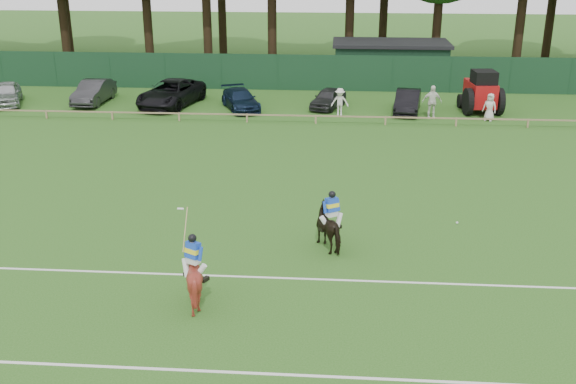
# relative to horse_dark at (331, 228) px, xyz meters

# --- Properties ---
(ground) EXTENTS (160.00, 160.00, 0.00)m
(ground) POSITION_rel_horse_dark_xyz_m (-2.11, -1.38, -0.75)
(ground) COLOR #1E4C14
(ground) RESTS_ON ground
(horse_dark) EXTENTS (1.61, 1.94, 1.50)m
(horse_dark) POSITION_rel_horse_dark_xyz_m (0.00, 0.00, 0.00)
(horse_dark) COLOR black
(horse_dark) RESTS_ON ground
(horse_chestnut) EXTENTS (1.86, 1.92, 1.61)m
(horse_chestnut) POSITION_rel_horse_dark_xyz_m (-3.93, -4.03, 0.06)
(horse_chestnut) COLOR maroon
(horse_chestnut) RESTS_ON ground
(sedan_silver) EXTENTS (3.07, 4.52, 1.43)m
(sedan_silver) POSITION_rel_horse_dark_xyz_m (-21.08, 19.93, -0.03)
(sedan_silver) COLOR #ACAFB2
(sedan_silver) RESTS_ON ground
(sedan_grey) EXTENTS (1.68, 4.50, 1.47)m
(sedan_grey) POSITION_rel_horse_dark_xyz_m (-15.63, 20.71, -0.01)
(sedan_grey) COLOR #29292B
(sedan_grey) RESTS_ON ground
(suv_black) EXTENTS (3.90, 6.24, 1.61)m
(suv_black) POSITION_rel_horse_dark_xyz_m (-10.46, 20.38, 0.06)
(suv_black) COLOR black
(suv_black) RESTS_ON ground
(sedan_navy) EXTENTS (3.25, 4.59, 1.23)m
(sedan_navy) POSITION_rel_horse_dark_xyz_m (-5.92, 19.74, -0.13)
(sedan_navy) COLOR #101D33
(sedan_navy) RESTS_ON ground
(hatch_grey) EXTENTS (2.57, 3.90, 1.23)m
(hatch_grey) POSITION_rel_horse_dark_xyz_m (-0.47, 20.53, -0.13)
(hatch_grey) COLOR #2B2B2E
(hatch_grey) RESTS_ON ground
(estate_black) EXTENTS (2.05, 4.28, 1.36)m
(estate_black) POSITION_rel_horse_dark_xyz_m (4.41, 19.77, -0.07)
(estate_black) COLOR black
(estate_black) RESTS_ON ground
(spectator_left) EXTENTS (1.07, 0.62, 1.64)m
(spectator_left) POSITION_rel_horse_dark_xyz_m (0.26, 18.71, 0.07)
(spectator_left) COLOR silver
(spectator_left) RESTS_ON ground
(spectator_mid) EXTENTS (1.18, 0.54, 1.98)m
(spectator_mid) POSITION_rel_horse_dark_xyz_m (5.68, 18.34, 0.24)
(spectator_mid) COLOR white
(spectator_mid) RESTS_ON ground
(spectator_right) EXTENTS (0.94, 0.84, 1.62)m
(spectator_right) POSITION_rel_horse_dark_xyz_m (9.00, 18.02, 0.06)
(spectator_right) COLOR beige
(spectator_right) RESTS_ON ground
(rider_dark) EXTENTS (0.87, 0.63, 1.41)m
(rider_dark) POSITION_rel_horse_dark_xyz_m (0.01, -0.01, 0.69)
(rider_dark) COLOR silver
(rider_dark) RESTS_ON ground
(rider_chestnut) EXTENTS (0.88, 0.81, 2.05)m
(rider_chestnut) POSITION_rel_horse_dark_xyz_m (-3.93, -4.04, 0.79)
(rider_chestnut) COLOR silver
(rider_chestnut) RESTS_ON ground
(polo_ball) EXTENTS (0.09, 0.09, 0.09)m
(polo_ball) POSITION_rel_horse_dark_xyz_m (4.70, 2.40, -0.70)
(polo_ball) COLOR silver
(polo_ball) RESTS_ON ground
(pitch_lines) EXTENTS (60.00, 5.10, 0.01)m
(pitch_lines) POSITION_rel_horse_dark_xyz_m (-2.11, -4.88, -0.74)
(pitch_lines) COLOR silver
(pitch_lines) RESTS_ON ground
(pitch_rail) EXTENTS (62.10, 0.10, 0.50)m
(pitch_rail) POSITION_rel_horse_dark_xyz_m (-2.11, 16.62, -0.30)
(pitch_rail) COLOR #997F5B
(pitch_rail) RESTS_ON ground
(perimeter_fence) EXTENTS (92.08, 0.08, 2.50)m
(perimeter_fence) POSITION_rel_horse_dark_xyz_m (-2.11, 25.62, 0.50)
(perimeter_fence) COLOR #14351E
(perimeter_fence) RESTS_ON ground
(utility_shed) EXTENTS (8.40, 4.40, 3.04)m
(utility_shed) POSITION_rel_horse_dark_xyz_m (3.89, 28.62, 0.79)
(utility_shed) COLOR #14331E
(utility_shed) RESTS_ON ground
(tree_row) EXTENTS (96.00, 12.00, 21.00)m
(tree_row) POSITION_rel_horse_dark_xyz_m (-0.11, 33.62, -0.75)
(tree_row) COLOR #26561C
(tree_row) RESTS_ON ground
(tractor) EXTENTS (2.38, 3.31, 2.63)m
(tractor) POSITION_rel_horse_dark_xyz_m (8.83, 19.95, 0.50)
(tractor) COLOR #A30F11
(tractor) RESTS_ON ground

